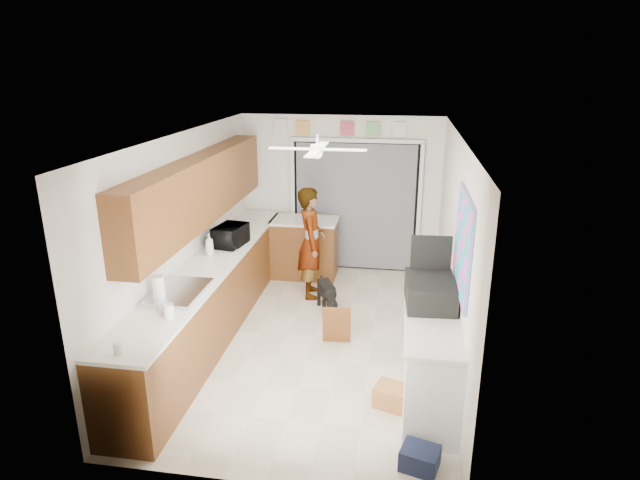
{
  "coord_description": "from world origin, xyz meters",
  "views": [
    {
      "loc": [
        0.99,
        -5.89,
        3.27
      ],
      "look_at": [
        0.0,
        0.4,
        1.15
      ],
      "focal_mm": 30.0,
      "sensor_mm": 36.0,
      "label": 1
    }
  ],
  "objects_px": {
    "soap_bottle": "(209,244)",
    "man": "(311,243)",
    "suitcase": "(430,292)",
    "microwave": "(231,236)",
    "cup": "(165,308)",
    "paper_towel_roll": "(159,288)",
    "dog": "(326,295)",
    "navy_crate": "(420,458)",
    "cardboard_box": "(393,396)"
  },
  "relations": [
    {
      "from": "cup",
      "to": "soap_bottle",
      "type": "bearing_deg",
      "value": 95.23
    },
    {
      "from": "microwave",
      "to": "dog",
      "type": "xyz_separation_m",
      "value": [
        1.26,
        0.2,
        -0.86
      ]
    },
    {
      "from": "man",
      "to": "suitcase",
      "type": "bearing_deg",
      "value": -152.32
    },
    {
      "from": "soap_bottle",
      "to": "navy_crate",
      "type": "relative_size",
      "value": 0.91
    },
    {
      "from": "suitcase",
      "to": "navy_crate",
      "type": "relative_size",
      "value": 2.07
    },
    {
      "from": "microwave",
      "to": "paper_towel_roll",
      "type": "relative_size",
      "value": 1.89
    },
    {
      "from": "microwave",
      "to": "suitcase",
      "type": "height_order",
      "value": "microwave"
    },
    {
      "from": "paper_towel_roll",
      "to": "dog",
      "type": "xyz_separation_m",
      "value": [
        1.45,
        1.99,
        -0.85
      ]
    },
    {
      "from": "suitcase",
      "to": "microwave",
      "type": "bearing_deg",
      "value": 147.05
    },
    {
      "from": "suitcase",
      "to": "cardboard_box",
      "type": "height_order",
      "value": "suitcase"
    },
    {
      "from": "microwave",
      "to": "cup",
      "type": "bearing_deg",
      "value": -171.08
    },
    {
      "from": "cardboard_box",
      "to": "man",
      "type": "distance_m",
      "value": 2.92
    },
    {
      "from": "paper_towel_roll",
      "to": "dog",
      "type": "height_order",
      "value": "paper_towel_roll"
    },
    {
      "from": "dog",
      "to": "suitcase",
      "type": "bearing_deg",
      "value": -75.58
    },
    {
      "from": "microwave",
      "to": "cup",
      "type": "distance_m",
      "value": 2.06
    },
    {
      "from": "cardboard_box",
      "to": "microwave",
      "type": "bearing_deg",
      "value": 139.88
    },
    {
      "from": "navy_crate",
      "to": "man",
      "type": "height_order",
      "value": "man"
    },
    {
      "from": "paper_towel_roll",
      "to": "navy_crate",
      "type": "height_order",
      "value": "paper_towel_roll"
    },
    {
      "from": "suitcase",
      "to": "soap_bottle",
      "type": "bearing_deg",
      "value": 155.25
    },
    {
      "from": "soap_bottle",
      "to": "paper_towel_roll",
      "type": "height_order",
      "value": "soap_bottle"
    },
    {
      "from": "microwave",
      "to": "soap_bottle",
      "type": "relative_size",
      "value": 1.78
    },
    {
      "from": "cup",
      "to": "suitcase",
      "type": "xyz_separation_m",
      "value": [
        2.56,
        0.6,
        0.09
      ]
    },
    {
      "from": "suitcase",
      "to": "cardboard_box",
      "type": "relative_size",
      "value": 1.85
    },
    {
      "from": "suitcase",
      "to": "dog",
      "type": "bearing_deg",
      "value": 124.72
    },
    {
      "from": "paper_towel_roll",
      "to": "cardboard_box",
      "type": "distance_m",
      "value": 2.61
    },
    {
      "from": "microwave",
      "to": "suitcase",
      "type": "xyz_separation_m",
      "value": [
        2.56,
        -1.46,
        -0.0
      ]
    },
    {
      "from": "microwave",
      "to": "dog",
      "type": "height_order",
      "value": "microwave"
    },
    {
      "from": "suitcase",
      "to": "man",
      "type": "relative_size",
      "value": 0.39
    },
    {
      "from": "cup",
      "to": "navy_crate",
      "type": "xyz_separation_m",
      "value": [
        2.49,
        -0.67,
        -0.89
      ]
    },
    {
      "from": "paper_towel_roll",
      "to": "cardboard_box",
      "type": "bearing_deg",
      "value": -2.38
    },
    {
      "from": "paper_towel_roll",
      "to": "navy_crate",
      "type": "bearing_deg",
      "value": -19.24
    },
    {
      "from": "cardboard_box",
      "to": "navy_crate",
      "type": "height_order",
      "value": "cardboard_box"
    },
    {
      "from": "soap_bottle",
      "to": "cardboard_box",
      "type": "xyz_separation_m",
      "value": [
        2.39,
        -1.5,
        -0.97
      ]
    },
    {
      "from": "cup",
      "to": "man",
      "type": "xyz_separation_m",
      "value": [
        0.98,
        2.7,
        -0.17
      ]
    },
    {
      "from": "cup",
      "to": "suitcase",
      "type": "distance_m",
      "value": 2.63
    },
    {
      "from": "suitcase",
      "to": "navy_crate",
      "type": "bearing_deg",
      "value": -96.48
    },
    {
      "from": "microwave",
      "to": "cup",
      "type": "height_order",
      "value": "microwave"
    },
    {
      "from": "microwave",
      "to": "soap_bottle",
      "type": "height_order",
      "value": "soap_bottle"
    },
    {
      "from": "microwave",
      "to": "navy_crate",
      "type": "height_order",
      "value": "microwave"
    },
    {
      "from": "man",
      "to": "dog",
      "type": "distance_m",
      "value": 0.79
    },
    {
      "from": "soap_bottle",
      "to": "microwave",
      "type": "bearing_deg",
      "value": 68.68
    },
    {
      "from": "suitcase",
      "to": "man",
      "type": "height_order",
      "value": "man"
    },
    {
      "from": "navy_crate",
      "to": "cup",
      "type": "bearing_deg",
      "value": 165.04
    },
    {
      "from": "soap_bottle",
      "to": "man",
      "type": "distance_m",
      "value": 1.55
    },
    {
      "from": "soap_bottle",
      "to": "paper_towel_roll",
      "type": "xyz_separation_m",
      "value": [
        -0.03,
        -1.4,
        -0.01
      ]
    },
    {
      "from": "soap_bottle",
      "to": "navy_crate",
      "type": "distance_m",
      "value": 3.66
    },
    {
      "from": "paper_towel_roll",
      "to": "suitcase",
      "type": "height_order",
      "value": "suitcase"
    },
    {
      "from": "cardboard_box",
      "to": "dog",
      "type": "height_order",
      "value": "dog"
    },
    {
      "from": "cardboard_box",
      "to": "navy_crate",
      "type": "xyz_separation_m",
      "value": [
        0.25,
        -0.83,
        -0.01
      ]
    },
    {
      "from": "dog",
      "to": "man",
      "type": "bearing_deg",
      "value": 99.52
    }
  ]
}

